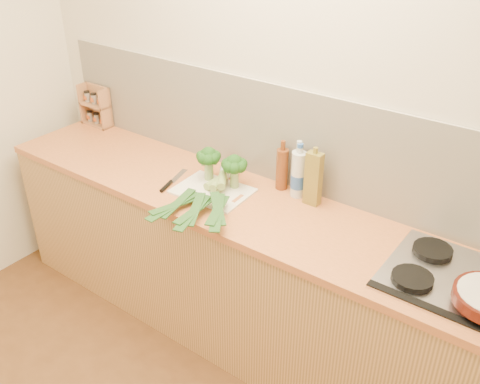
{
  "coord_description": "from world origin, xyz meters",
  "views": [
    {
      "loc": [
        1.32,
        -0.7,
        2.3
      ],
      "look_at": [
        -0.01,
        1.1,
        1.02
      ],
      "focal_mm": 40.0,
      "sensor_mm": 36.0,
      "label": 1
    }
  ],
  "objects_px": {
    "chefs_knife": "(169,184)",
    "spice_rack": "(97,108)",
    "gas_hob": "(458,280)",
    "chopping_board": "(213,191)"
  },
  "relations": [
    {
      "from": "chefs_knife",
      "to": "gas_hob",
      "type": "bearing_deg",
      "value": -11.66
    },
    {
      "from": "chefs_knife",
      "to": "spice_rack",
      "type": "relative_size",
      "value": 1.04
    },
    {
      "from": "spice_rack",
      "to": "chefs_knife",
      "type": "bearing_deg",
      "value": -19.36
    },
    {
      "from": "chefs_knife",
      "to": "spice_rack",
      "type": "distance_m",
      "value": 1.03
    },
    {
      "from": "gas_hob",
      "to": "spice_rack",
      "type": "height_order",
      "value": "spice_rack"
    },
    {
      "from": "gas_hob",
      "to": "spice_rack",
      "type": "distance_m",
      "value": 2.48
    },
    {
      "from": "chopping_board",
      "to": "spice_rack",
      "type": "height_order",
      "value": "spice_rack"
    },
    {
      "from": "chefs_knife",
      "to": "spice_rack",
      "type": "height_order",
      "value": "spice_rack"
    },
    {
      "from": "gas_hob",
      "to": "chopping_board",
      "type": "relative_size",
      "value": 1.49
    },
    {
      "from": "gas_hob",
      "to": "spice_rack",
      "type": "relative_size",
      "value": 2.15
    }
  ]
}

